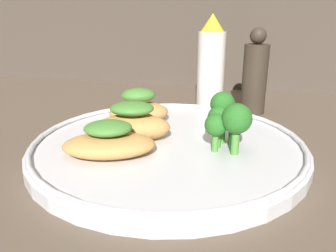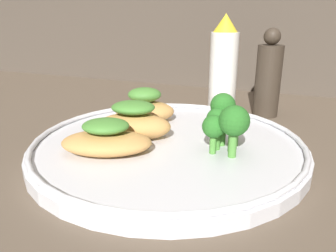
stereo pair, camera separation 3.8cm
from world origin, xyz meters
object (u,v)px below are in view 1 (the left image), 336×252
at_px(broccoli_bunch, 228,118).
at_px(sauce_bottle, 211,65).
at_px(pepper_grinder, 255,76).
at_px(plate, 168,145).

bearing_deg(broccoli_bunch, sauce_bottle, 104.19).
bearing_deg(broccoli_bunch, pepper_grinder, 83.91).
xyz_separation_m(broccoli_bunch, sauce_bottle, (-0.05, 0.20, 0.03)).
relative_size(plate, pepper_grinder, 2.31).
relative_size(plate, sauce_bottle, 2.01).
relative_size(plate, broccoli_bunch, 5.23).
distance_m(plate, broccoli_bunch, 0.08).
bearing_deg(sauce_bottle, pepper_grinder, 0.00).
bearing_deg(pepper_grinder, broccoli_bunch, -96.09).
xyz_separation_m(plate, sauce_bottle, (0.02, 0.20, 0.07)).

